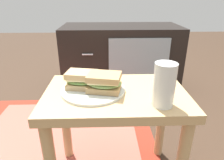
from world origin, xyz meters
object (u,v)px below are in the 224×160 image
(plate, at_px, (93,90))
(beer_glass, at_px, (164,85))
(sandwich_front, at_px, (82,80))
(tv_cabinet, at_px, (121,60))
(sandwich_back, at_px, (104,82))

(plate, bearing_deg, beer_glass, -25.34)
(sandwich_front, bearing_deg, tv_cabinet, 76.13)
(plate, bearing_deg, tv_cabinet, 78.95)
(tv_cabinet, bearing_deg, sandwich_back, -98.26)
(plate, distance_m, beer_glass, 0.28)
(sandwich_front, bearing_deg, sandwich_back, -18.97)
(sandwich_back, height_order, beer_glass, beer_glass)
(tv_cabinet, distance_m, beer_glass, 1.08)
(tv_cabinet, xyz_separation_m, plate, (-0.18, -0.94, 0.17))
(plate, relative_size, beer_glass, 1.66)
(sandwich_back, bearing_deg, tv_cabinet, 81.74)
(beer_glass, bearing_deg, plate, 154.66)
(tv_cabinet, xyz_separation_m, beer_glass, (0.06, -1.05, 0.24))
(sandwich_back, bearing_deg, sandwich_front, 161.03)
(plate, bearing_deg, sandwich_front, 161.03)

